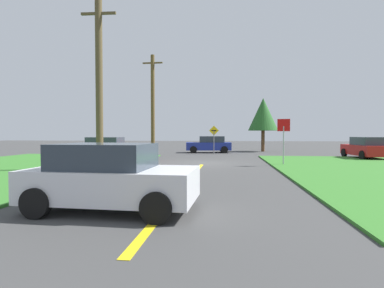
{
  "coord_description": "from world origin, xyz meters",
  "views": [
    {
      "loc": [
        1.51,
        -19.27,
        1.86
      ],
      "look_at": [
        -0.96,
        2.28,
        1.13
      ],
      "focal_mm": 28.6,
      "sensor_mm": 36.0,
      "label": 1
    }
  ],
  "objects_px": {
    "car_on_crossroad": "(366,148)",
    "utility_pole_mid": "(153,104)",
    "utility_pole_near": "(99,84)",
    "car_approaching_junction": "(209,144)",
    "car_behind_on_main_road": "(111,177)",
    "oak_tree_left": "(263,114)",
    "parked_car_near_building": "(108,149)",
    "direction_sign": "(214,136)",
    "stop_sign": "(284,133)"
  },
  "relations": [
    {
      "from": "stop_sign",
      "to": "oak_tree_left",
      "type": "height_order",
      "value": "oak_tree_left"
    },
    {
      "from": "utility_pole_near",
      "to": "oak_tree_left",
      "type": "relative_size",
      "value": 1.54
    },
    {
      "from": "direction_sign",
      "to": "utility_pole_near",
      "type": "bearing_deg",
      "value": -111.94
    },
    {
      "from": "car_behind_on_main_road",
      "to": "car_approaching_junction",
      "type": "relative_size",
      "value": 0.91
    },
    {
      "from": "parked_car_near_building",
      "to": "oak_tree_left",
      "type": "xyz_separation_m",
      "value": [
        12.17,
        11.9,
        3.08
      ]
    },
    {
      "from": "car_approaching_junction",
      "to": "direction_sign",
      "type": "height_order",
      "value": "direction_sign"
    },
    {
      "from": "car_approaching_junction",
      "to": "oak_tree_left",
      "type": "height_order",
      "value": "oak_tree_left"
    },
    {
      "from": "utility_pole_near",
      "to": "utility_pole_mid",
      "type": "distance_m",
      "value": 11.85
    },
    {
      "from": "car_on_crossroad",
      "to": "car_approaching_junction",
      "type": "bearing_deg",
      "value": 60.29
    },
    {
      "from": "car_on_crossroad",
      "to": "car_behind_on_main_road",
      "type": "bearing_deg",
      "value": 138.88
    },
    {
      "from": "parked_car_near_building",
      "to": "direction_sign",
      "type": "xyz_separation_m",
      "value": [
        7.21,
        7.31,
        0.82
      ]
    },
    {
      "from": "car_behind_on_main_road",
      "to": "utility_pole_mid",
      "type": "height_order",
      "value": "utility_pole_mid"
    },
    {
      "from": "utility_pole_mid",
      "to": "direction_sign",
      "type": "height_order",
      "value": "utility_pole_mid"
    },
    {
      "from": "utility_pole_mid",
      "to": "oak_tree_left",
      "type": "relative_size",
      "value": 1.58
    },
    {
      "from": "car_on_crossroad",
      "to": "parked_car_near_building",
      "type": "distance_m",
      "value": 19.01
    },
    {
      "from": "car_on_crossroad",
      "to": "utility_pole_near",
      "type": "xyz_separation_m",
      "value": [
        -16.8,
        -9.12,
        3.6
      ]
    },
    {
      "from": "utility_pole_near",
      "to": "utility_pole_mid",
      "type": "height_order",
      "value": "utility_pole_mid"
    },
    {
      "from": "oak_tree_left",
      "to": "car_on_crossroad",
      "type": "bearing_deg",
      "value": -52.74
    },
    {
      "from": "parked_car_near_building",
      "to": "utility_pole_near",
      "type": "bearing_deg",
      "value": -72.33
    },
    {
      "from": "utility_pole_near",
      "to": "oak_tree_left",
      "type": "bearing_deg",
      "value": 59.98
    },
    {
      "from": "car_on_crossroad",
      "to": "utility_pole_mid",
      "type": "relative_size",
      "value": 0.5
    },
    {
      "from": "car_approaching_junction",
      "to": "oak_tree_left",
      "type": "bearing_deg",
      "value": -160.27
    },
    {
      "from": "car_on_crossroad",
      "to": "utility_pole_mid",
      "type": "xyz_separation_m",
      "value": [
        -16.93,
        2.72,
        3.73
      ]
    },
    {
      "from": "parked_car_near_building",
      "to": "car_approaching_junction",
      "type": "bearing_deg",
      "value": 53.58
    },
    {
      "from": "stop_sign",
      "to": "utility_pole_near",
      "type": "relative_size",
      "value": 0.32
    },
    {
      "from": "car_on_crossroad",
      "to": "oak_tree_left",
      "type": "bearing_deg",
      "value": 33.8
    },
    {
      "from": "parked_car_near_building",
      "to": "direction_sign",
      "type": "height_order",
      "value": "direction_sign"
    },
    {
      "from": "car_on_crossroad",
      "to": "utility_pole_mid",
      "type": "distance_m",
      "value": 17.55
    },
    {
      "from": "car_approaching_junction",
      "to": "direction_sign",
      "type": "bearing_deg",
      "value": 99.39
    },
    {
      "from": "car_approaching_junction",
      "to": "parked_car_near_building",
      "type": "distance_m",
      "value": 11.39
    },
    {
      "from": "parked_car_near_building",
      "to": "oak_tree_left",
      "type": "distance_m",
      "value": 17.3
    },
    {
      "from": "car_approaching_junction",
      "to": "parked_car_near_building",
      "type": "bearing_deg",
      "value": 47.89
    },
    {
      "from": "car_approaching_junction",
      "to": "parked_car_near_building",
      "type": "height_order",
      "value": "same"
    },
    {
      "from": "utility_pole_near",
      "to": "direction_sign",
      "type": "distance_m",
      "value": 14.43
    },
    {
      "from": "direction_sign",
      "to": "utility_pole_mid",
      "type": "bearing_deg",
      "value": -166.58
    },
    {
      "from": "car_approaching_junction",
      "to": "utility_pole_near",
      "type": "bearing_deg",
      "value": 66.24
    },
    {
      "from": "utility_pole_mid",
      "to": "car_behind_on_main_road",
      "type": "bearing_deg",
      "value": -79.08
    },
    {
      "from": "utility_pole_mid",
      "to": "oak_tree_left",
      "type": "height_order",
      "value": "utility_pole_mid"
    },
    {
      "from": "utility_pole_near",
      "to": "oak_tree_left",
      "type": "xyz_separation_m",
      "value": [
        10.25,
        17.74,
        -0.51
      ]
    },
    {
      "from": "utility_pole_near",
      "to": "utility_pole_mid",
      "type": "bearing_deg",
      "value": 90.63
    },
    {
      "from": "parked_car_near_building",
      "to": "utility_pole_mid",
      "type": "distance_m",
      "value": 7.3
    },
    {
      "from": "car_behind_on_main_road",
      "to": "direction_sign",
      "type": "xyz_separation_m",
      "value": [
        1.61,
        21.03,
        0.82
      ]
    },
    {
      "from": "stop_sign",
      "to": "car_behind_on_main_road",
      "type": "relative_size",
      "value": 0.67
    },
    {
      "from": "parked_car_near_building",
      "to": "car_on_crossroad",
      "type": "bearing_deg",
      "value": 9.41
    },
    {
      "from": "car_behind_on_main_road",
      "to": "utility_pole_mid",
      "type": "relative_size",
      "value": 0.46
    },
    {
      "from": "car_on_crossroad",
      "to": "utility_pole_near",
      "type": "bearing_deg",
      "value": 115.03
    },
    {
      "from": "car_behind_on_main_road",
      "to": "utility_pole_near",
      "type": "xyz_separation_m",
      "value": [
        -3.68,
        7.89,
        3.6
      ]
    },
    {
      "from": "oak_tree_left",
      "to": "car_behind_on_main_road",
      "type": "bearing_deg",
      "value": -104.38
    },
    {
      "from": "oak_tree_left",
      "to": "parked_car_near_building",
      "type": "bearing_deg",
      "value": -135.63
    },
    {
      "from": "parked_car_near_building",
      "to": "utility_pole_mid",
      "type": "bearing_deg",
      "value": 72.87
    }
  ]
}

